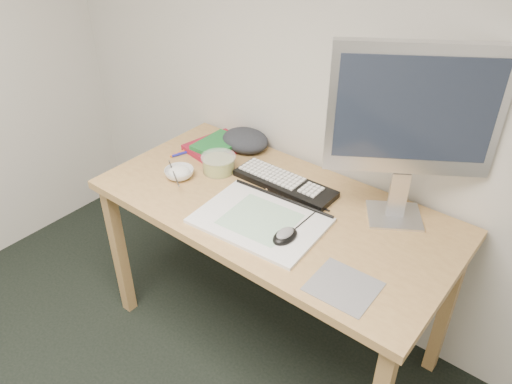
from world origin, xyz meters
The scene contains 18 objects.
desk centered at (-0.23, 1.43, 0.67)m, with size 1.40×0.70×0.75m.
mousepad centered at (0.20, 1.21, 0.75)m, with size 0.20×0.18×0.00m, color slate.
sketchpad centered at (-0.20, 1.31, 0.76)m, with size 0.46×0.33×0.01m, color silver.
keyboard centered at (-0.28, 1.56, 0.76)m, with size 0.43×0.14×0.03m, color black.
monitor centered at (0.16, 1.65, 1.16)m, with size 0.49×0.34×0.65m.
mouse centered at (-0.07, 1.28, 0.78)m, with size 0.07×0.11×0.04m, color black.
rice_bowl centered at (-0.66, 1.34, 0.77)m, with size 0.12×0.12×0.04m, color white.
chopsticks centered at (-0.65, 1.30, 0.79)m, with size 0.02×0.02×0.20m, color #BBBBBD.
fruit_tub centered at (-0.56, 1.48, 0.79)m, with size 0.15×0.15×0.07m, color gold.
book_red centered at (-0.70, 1.62, 0.76)m, with size 0.19×0.26×0.03m, color maroon.
book_green centered at (-0.68, 1.61, 0.79)m, with size 0.15×0.21×0.02m, color #1B6D2D.
cloth_lump centered at (-0.61, 1.71, 0.79)m, with size 0.19×0.16×0.08m, color #23252A.
pencil_pink centered at (-0.25, 1.43, 0.75)m, with size 0.01×0.01×0.19m, color pink.
pencil_tan centered at (-0.27, 1.44, 0.75)m, with size 0.01×0.01×0.18m, color tan.
pencil_black centered at (-0.14, 1.52, 0.75)m, with size 0.01×0.01×0.20m, color black.
marker_blue centered at (-0.78, 1.49, 0.76)m, with size 0.01×0.01×0.13m, color #1D20A0.
marker_orange centered at (-0.80, 1.49, 0.76)m, with size 0.01×0.01×0.12m, color orange.
marker_purple centered at (-0.78, 1.50, 0.76)m, with size 0.01×0.01×0.12m, color #73268E.
Camera 1 is at (0.69, 0.16, 1.86)m, focal length 35.00 mm.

